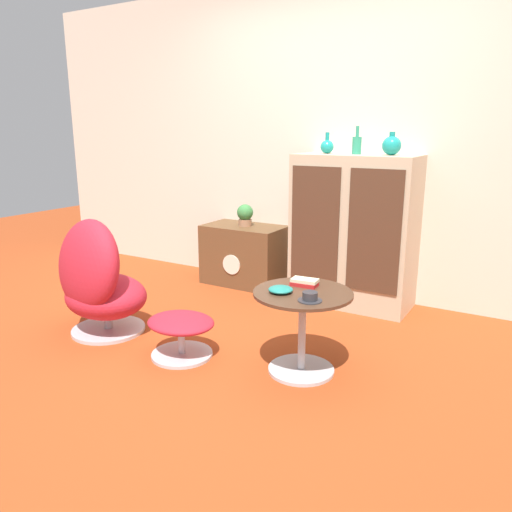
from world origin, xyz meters
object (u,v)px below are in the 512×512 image
(vase_inner_left, at_px, (357,145))
(vase_leftmost, at_px, (327,146))
(sideboard, at_px, (354,231))
(tv_console, at_px, (244,255))
(potted_plant, at_px, (245,215))
(teacup, at_px, (310,297))
(egg_chair, at_px, (97,282))
(coffee_table, at_px, (302,321))
(bowl, at_px, (281,289))
(vase_inner_right, at_px, (392,145))
(book_stack, at_px, (305,282))
(ottoman, at_px, (181,328))

(vase_inner_left, bearing_deg, vase_leftmost, 180.00)
(sideboard, relative_size, tv_console, 1.65)
(vase_inner_left, bearing_deg, potted_plant, 179.06)
(vase_leftmost, relative_size, potted_plant, 0.83)
(potted_plant, distance_m, teacup, 1.93)
(egg_chair, relative_size, coffee_table, 1.47)
(coffee_table, bearing_deg, tv_console, 132.80)
(sideboard, relative_size, bowl, 8.62)
(egg_chair, xyz_separation_m, potted_plant, (0.25, 1.51, 0.27))
(coffee_table, height_order, teacup, teacup)
(sideboard, xyz_separation_m, bowl, (0.07, -1.36, -0.09))
(coffee_table, height_order, vase_inner_right, vase_inner_right)
(sideboard, distance_m, vase_leftmost, 0.70)
(tv_console, xyz_separation_m, vase_leftmost, (0.79, -0.02, 0.99))
(book_stack, bearing_deg, sideboard, 96.24)
(vase_leftmost, height_order, book_stack, vase_leftmost)
(tv_console, distance_m, teacup, 1.95)
(tv_console, xyz_separation_m, bowl, (1.11, -1.38, 0.24))
(potted_plant, height_order, bowl, potted_plant)
(egg_chair, xyz_separation_m, book_stack, (1.41, 0.31, 0.14))
(egg_chair, distance_m, vase_leftmost, 2.02)
(egg_chair, bearing_deg, vase_inner_right, 44.22)
(vase_inner_right, height_order, book_stack, vase_inner_right)
(egg_chair, relative_size, vase_leftmost, 5.13)
(vase_leftmost, bearing_deg, coffee_table, -71.79)
(book_stack, bearing_deg, coffee_table, -68.94)
(vase_inner_right, bearing_deg, book_stack, -96.11)
(teacup, distance_m, book_stack, 0.27)
(sideboard, height_order, vase_inner_right, vase_inner_right)
(vase_inner_right, height_order, teacup, vase_inner_right)
(ottoman, distance_m, vase_leftmost, 1.86)
(tv_console, bearing_deg, egg_chair, -99.02)
(coffee_table, height_order, bowl, bowl)
(vase_leftmost, distance_m, vase_inner_left, 0.24)
(sideboard, xyz_separation_m, vase_inner_right, (0.26, 0.00, 0.67))
(vase_inner_right, bearing_deg, egg_chair, -135.78)
(vase_leftmost, distance_m, book_stack, 1.45)
(egg_chair, bearing_deg, vase_inner_left, 49.68)
(vase_inner_right, bearing_deg, teacup, -89.50)
(vase_inner_right, relative_size, book_stack, 1.05)
(tv_console, height_order, potted_plant, potted_plant)
(egg_chair, bearing_deg, coffee_table, 8.06)
(sideboard, bearing_deg, bowl, -87.21)
(sideboard, distance_m, bowl, 1.37)
(ottoman, bearing_deg, bowl, 10.91)
(ottoman, relative_size, teacup, 3.31)
(sideboard, distance_m, teacup, 1.44)
(book_stack, bearing_deg, potted_plant, 133.97)
(sideboard, bearing_deg, vase_inner_left, 161.18)
(vase_inner_left, height_order, potted_plant, vase_inner_left)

